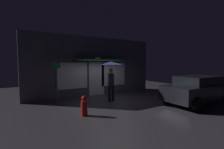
% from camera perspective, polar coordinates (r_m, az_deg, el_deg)
% --- Properties ---
extents(ground_plane, '(18.00, 18.00, 0.00)m').
position_cam_1_polar(ground_plane, '(8.87, 0.94, -9.71)').
color(ground_plane, '#38353A').
extents(building_facade, '(8.92, 1.00, 3.83)m').
position_cam_1_polar(building_facade, '(10.65, -5.96, 2.91)').
color(building_facade, '#4C4C56').
rests_on(building_facade, ground).
extents(person_with_umbrella, '(1.22, 1.22, 2.20)m').
position_cam_1_polar(person_with_umbrella, '(8.70, -0.33, 1.66)').
color(person_with_umbrella, black).
rests_on(person_with_umbrella, ground).
extents(parked_car, '(4.13, 1.95, 1.44)m').
position_cam_1_polar(parked_car, '(9.50, 28.49, -4.69)').
color(parked_car, black).
rests_on(parked_car, ground).
extents(street_sign_post, '(0.40, 0.07, 2.25)m').
position_cam_1_polar(street_sign_post, '(8.94, -19.25, -1.51)').
color(street_sign_post, '#595B60').
rests_on(street_sign_post, ground).
extents(sidewalk_bollard, '(0.24, 0.24, 0.45)m').
position_cam_1_polar(sidewalk_bollard, '(10.07, -0.95, -6.72)').
color(sidewalk_bollard, '#9E998E').
rests_on(sidewalk_bollard, ground).
extents(fire_hydrant, '(0.26, 0.26, 0.82)m').
position_cam_1_polar(fire_hydrant, '(6.59, -9.99, -11.27)').
color(fire_hydrant, '#B21914').
rests_on(fire_hydrant, ground).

